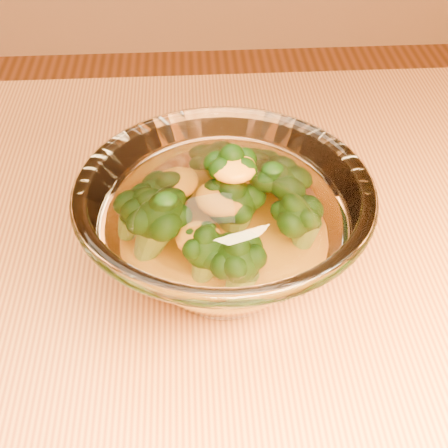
{
  "coord_description": "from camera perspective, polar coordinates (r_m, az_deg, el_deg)",
  "views": [
    {
      "loc": [
        0.08,
        -0.36,
        1.16
      ],
      "look_at": [
        0.1,
        0.03,
        0.81
      ],
      "focal_mm": 50.0,
      "sensor_mm": 36.0,
      "label": 1
    }
  ],
  "objects": [
    {
      "name": "broccoli_heap",
      "position": [
        0.52,
        -0.33,
        1.36
      ],
      "size": [
        0.16,
        0.16,
        0.08
      ],
      "color": "black",
      "rests_on": "cheese_sauce"
    },
    {
      "name": "glass_bowl",
      "position": [
        0.53,
        0.0,
        -0.43
      ],
      "size": [
        0.24,
        0.24,
        0.11
      ],
      "color": "white",
      "rests_on": "table"
    },
    {
      "name": "cheese_sauce",
      "position": [
        0.54,
        -0.0,
        -2.23
      ],
      "size": [
        0.12,
        0.12,
        0.03
      ],
      "primitive_type": "ellipsoid",
      "color": "orange",
      "rests_on": "glass_bowl"
    },
    {
      "name": "table",
      "position": [
        0.63,
        -9.39,
        -13.01
      ],
      "size": [
        1.2,
        0.8,
        0.75
      ],
      "color": "#C37D3A",
      "rests_on": "ground"
    }
  ]
}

